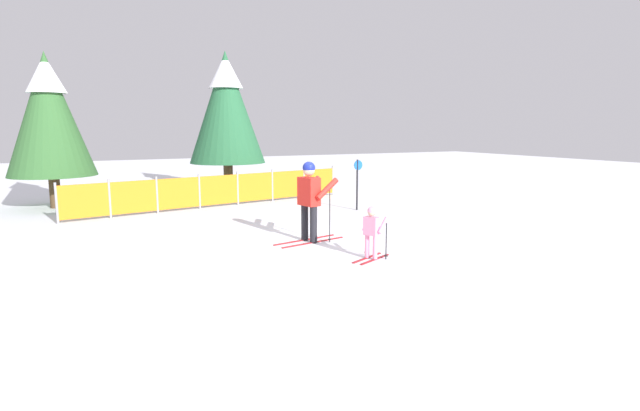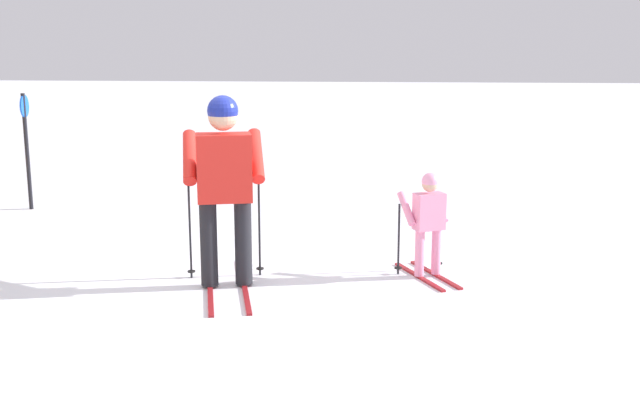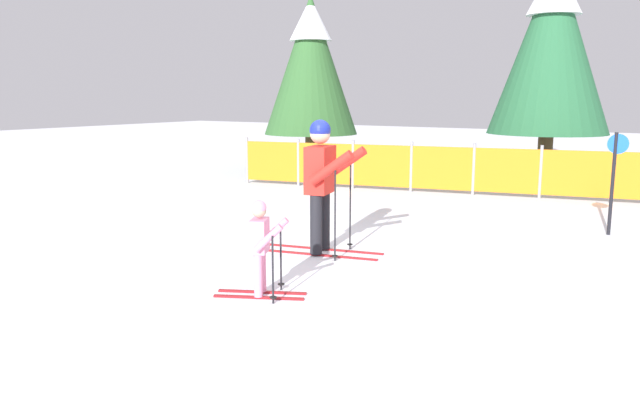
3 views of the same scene
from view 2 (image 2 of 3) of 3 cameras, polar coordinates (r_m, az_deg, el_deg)
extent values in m
plane|color=white|center=(7.30, -6.02, -5.32)|extent=(60.00, 60.00, 0.00)
cube|color=maroon|center=(7.15, -7.83, -5.68)|extent=(1.55, 0.39, 0.02)
cube|color=maroon|center=(7.15, -5.42, -5.60)|extent=(1.55, 0.39, 0.02)
cylinder|color=black|center=(7.04, -7.92, -2.70)|extent=(0.15, 0.15, 0.75)
cylinder|color=black|center=(7.05, -5.48, -2.62)|extent=(0.15, 0.15, 0.75)
cube|color=red|center=(6.90, -6.83, 2.69)|extent=(0.36, 0.51, 0.58)
cylinder|color=red|center=(7.13, -9.25, 3.42)|extent=(0.57, 0.24, 0.44)
cylinder|color=red|center=(7.15, -4.56, 3.55)|extent=(0.57, 0.24, 0.44)
sphere|color=#D8AD8C|center=(6.84, -6.93, 6.34)|extent=(0.25, 0.25, 0.25)
sphere|color=navy|center=(6.84, -6.94, 6.70)|extent=(0.26, 0.26, 0.26)
cylinder|color=black|center=(7.29, -9.27, -0.71)|extent=(0.02, 0.02, 1.17)
cylinder|color=black|center=(7.42, -9.13, -4.65)|extent=(0.07, 0.07, 0.01)
cylinder|color=black|center=(7.30, -4.35, -0.56)|extent=(0.02, 0.02, 1.17)
cylinder|color=black|center=(7.43, -4.29, -4.49)|extent=(0.07, 0.07, 0.01)
cube|color=maroon|center=(7.39, 7.05, -5.05)|extent=(0.84, 0.43, 0.02)
cube|color=maroon|center=(7.47, 8.21, -4.89)|extent=(0.84, 0.43, 0.02)
cylinder|color=pink|center=(7.33, 7.10, -3.38)|extent=(0.09, 0.09, 0.43)
cylinder|color=pink|center=(7.41, 8.27, -3.24)|extent=(0.09, 0.09, 0.43)
cube|color=pink|center=(7.28, 7.77, -0.42)|extent=(0.25, 0.31, 0.33)
cylinder|color=pink|center=(7.30, 6.16, -0.22)|extent=(0.29, 0.19, 0.29)
cylinder|color=pink|center=(7.46, 8.44, -0.02)|extent=(0.29, 0.19, 0.29)
sphere|color=#D8AD8C|center=(7.23, 7.83, 1.53)|extent=(0.14, 0.14, 0.14)
sphere|color=pink|center=(7.22, 7.83, 1.72)|extent=(0.15, 0.15, 0.15)
cylinder|color=black|center=(7.39, 5.62, -2.41)|extent=(0.02, 0.02, 0.67)
cylinder|color=black|center=(7.47, 5.58, -4.44)|extent=(0.07, 0.07, 0.01)
cylinder|color=black|center=(7.59, 8.50, -2.11)|extent=(0.02, 0.02, 0.67)
cylinder|color=black|center=(7.66, 8.44, -4.08)|extent=(0.07, 0.07, 0.01)
cylinder|color=black|center=(10.69, -20.11, 3.59)|extent=(0.05, 0.05, 1.46)
cylinder|color=blue|center=(10.65, -20.28, 6.65)|extent=(0.28, 0.05, 0.28)
camera|label=1|loc=(8.31, 78.05, 3.81)|focal=28.00mm
camera|label=3|loc=(11.95, 30.46, 9.50)|focal=35.00mm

